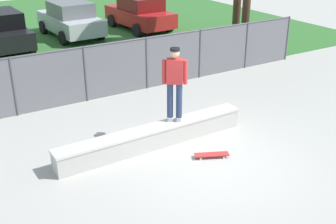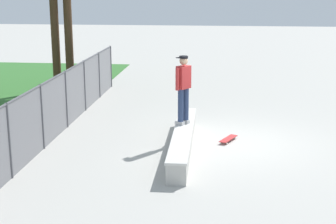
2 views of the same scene
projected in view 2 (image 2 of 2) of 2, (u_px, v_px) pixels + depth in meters
ground_plane at (232, 143)px, 13.88m from camera, size 80.00×80.00×0.00m
concrete_ledge at (183, 140)px, 13.20m from camera, size 4.97×0.55×0.52m
skateboarder at (183, 86)px, 13.49m from camera, size 0.51×0.42×1.84m
skateboard at (228, 139)px, 13.98m from camera, size 0.81×0.52×0.09m
chainlink_fence at (55, 105)px, 14.15m from camera, size 14.71×0.07×1.71m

